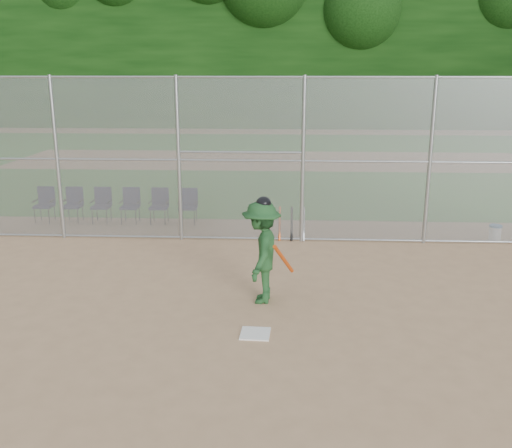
{
  "coord_description": "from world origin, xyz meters",
  "views": [
    {
      "loc": [
        0.56,
        -8.59,
        4.12
      ],
      "look_at": [
        0.0,
        2.5,
        1.1
      ],
      "focal_mm": 40.0,
      "sensor_mm": 36.0,
      "label": 1
    }
  ],
  "objects_px": {
    "home_plate": "(255,334)",
    "chair_0": "(44,205)",
    "water_cooler": "(495,233)",
    "batter_at_plate": "(261,251)"
  },
  "relations": [
    {
      "from": "home_plate",
      "to": "water_cooler",
      "type": "height_order",
      "value": "water_cooler"
    },
    {
      "from": "home_plate",
      "to": "water_cooler",
      "type": "distance_m",
      "value": 7.94
    },
    {
      "from": "batter_at_plate",
      "to": "water_cooler",
      "type": "relative_size",
      "value": 5.03
    },
    {
      "from": "water_cooler",
      "to": "chair_0",
      "type": "relative_size",
      "value": 0.41
    },
    {
      "from": "home_plate",
      "to": "chair_0",
      "type": "bearing_deg",
      "value": 132.85
    },
    {
      "from": "home_plate",
      "to": "water_cooler",
      "type": "bearing_deg",
      "value": 44.15
    },
    {
      "from": "water_cooler",
      "to": "chair_0",
      "type": "distance_m",
      "value": 11.99
    },
    {
      "from": "batter_at_plate",
      "to": "water_cooler",
      "type": "xyz_separation_m",
      "value": [
        5.65,
        4.14,
        -0.75
      ]
    },
    {
      "from": "batter_at_plate",
      "to": "chair_0",
      "type": "xyz_separation_m",
      "value": [
        -6.28,
        5.34,
        -0.47
      ]
    },
    {
      "from": "chair_0",
      "to": "home_plate",
      "type": "bearing_deg",
      "value": -47.15
    }
  ]
}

